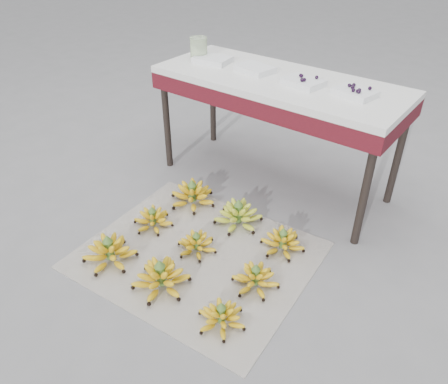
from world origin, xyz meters
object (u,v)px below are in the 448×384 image
Objects in this scene: tray_right at (303,82)px; glass_jar at (199,48)px; vendor_table at (278,91)px; tray_far_left at (213,60)px; bunch_back_left at (192,195)px; bunch_back_center at (238,215)px; bunch_front_left at (110,252)px; tray_left at (255,69)px; bunch_back_right at (283,242)px; bunch_mid_center at (197,244)px; tray_far_right at (355,92)px; bunch_front_center at (161,277)px; bunch_mid_left at (153,219)px; bunch_front_right at (221,317)px; newspaper_mat at (197,255)px; bunch_mid_right at (255,278)px.

glass_jar reaches higher than tray_right.
vendor_table is 6.18× the size of tray_far_left.
bunch_back_center is (0.37, 0.00, -0.00)m from bunch_back_left.
tray_left reaches higher than bunch_front_left.
bunch_back_right is 1.94× the size of glass_jar.
tray_right is at bearing 69.79° from bunch_mid_center.
bunch_front_center is at bearing -108.16° from tray_far_right.
bunch_back_left is 0.37m from bunch_back_center.
bunch_mid_left is 0.97× the size of bunch_mid_center.
tray_far_left is (-0.25, 0.54, 0.72)m from bunch_back_left.
tray_right is (-0.26, 0.57, 0.74)m from bunch_back_right.
bunch_back_center is (-0.40, 0.68, 0.01)m from bunch_front_right.
glass_jar reaches higher than vendor_table.
tray_right is at bearing 83.78° from newspaper_mat.
bunch_front_left is at bearing -145.13° from bunch_back_right.
bunch_mid_right is 0.86× the size of bunch_back_left.
bunch_back_right is (0.39, 0.31, 0.00)m from bunch_mid_center.
bunch_mid_right is at bearing 0.25° from newspaper_mat.
bunch_mid_left is 0.34m from bunch_back_left.
glass_jar is (-0.73, 0.92, 0.85)m from newspaper_mat.
tray_far_right is (1.02, 0.01, 0.00)m from tray_far_left.
bunch_front_right is at bearing 22.23° from bunch_front_center.
vendor_table reaches higher than newspaper_mat.
newspaper_mat is 4.75× the size of tray_left.
bunch_front_left is at bearing -74.40° from bunch_back_left.
tray_far_left is 0.99× the size of tray_left.
glass_jar is (-0.70, 0.89, 0.79)m from bunch_mid_center.
tray_right is at bearing 64.74° from bunch_back_left.
bunch_front_center is 2.67× the size of glass_jar.
tray_left is 0.69m from tray_far_right.
newspaper_mat is at bearing 158.06° from bunch_mid_right.
tray_right reaches higher than newspaper_mat.
bunch_front_left is 1.44× the size of tray_left.
glass_jar is (-0.37, 0.54, 0.78)m from bunch_back_left.
bunch_mid_right is 1.19m from tray_far_right.
newspaper_mat is at bearing -96.22° from tray_right.
bunch_back_right is (0.75, 0.30, 0.00)m from bunch_mid_left.
bunch_back_right is (0.35, 0.64, -0.01)m from bunch_front_center.
glass_jar is at bearing -178.27° from tray_left.
bunch_front_center is at bearing -63.09° from tray_far_left.
bunch_front_left is at bearing -78.63° from tray_far_left.
bunch_mid_right is 0.82× the size of bunch_back_center.
bunch_back_center is 1.56× the size of tray_right.
bunch_front_right is 1.09× the size of tray_far_right.
newspaper_mat is 1.29m from tray_far_right.
tray_right is (0.46, 1.24, 0.73)m from bunch_front_left.
glass_jar is at bearing -179.34° from tray_far_right.
tray_far_right reaches higher than bunch_back_center.
bunch_front_left is at bearing -137.07° from newspaper_mat.
newspaper_mat is at bearing -56.44° from tray_far_left.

